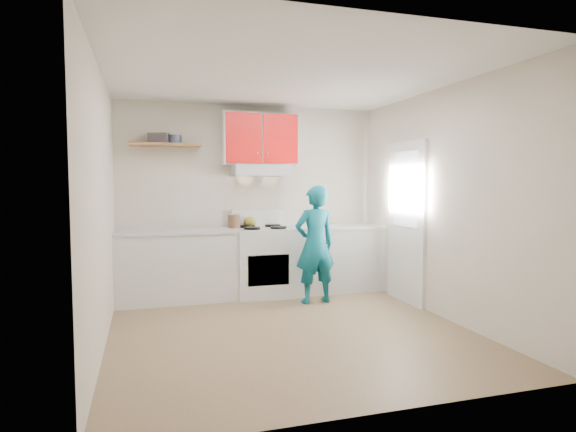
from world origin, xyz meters
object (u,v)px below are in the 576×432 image
object	(u,v)px
stove	(263,262)
tin	(175,140)
kettle	(250,222)
person	(315,244)
crock	(234,222)

from	to	relation	value
stove	tin	bearing A→B (deg)	169.81
stove	kettle	bearing A→B (deg)	121.95
person	stove	bearing A→B (deg)	-53.32
person	tin	bearing A→B (deg)	-31.47
stove	crock	size ratio (longest dim) A/B	4.57
tin	crock	size ratio (longest dim) A/B	0.91
tin	person	distance (m)	2.28
stove	crock	bearing A→B (deg)	163.28
tin	kettle	world-z (taller)	tin
stove	person	xyz separation A→B (m)	(0.54, -0.58, 0.29)
tin	person	world-z (taller)	tin
person	crock	bearing A→B (deg)	-43.54
tin	crock	distance (m)	1.33
crock	person	bearing A→B (deg)	-37.14
stove	kettle	xyz separation A→B (m)	(-0.13, 0.21, 0.53)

